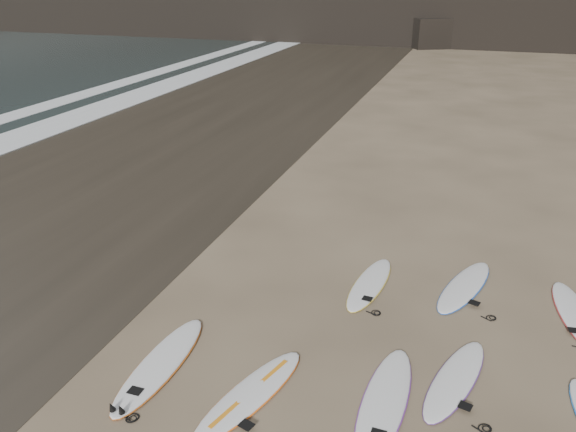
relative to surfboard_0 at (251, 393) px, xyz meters
name	(u,v)px	position (x,y,z in m)	size (l,w,h in m)	color
ground	(519,403)	(4.03, 1.17, -0.05)	(240.00, 240.00, 0.00)	#897559
wet_sand	(142,149)	(-8.97, 11.17, -0.04)	(12.00, 200.00, 0.01)	#383026
foam_near	(25,136)	(-14.47, 11.17, -0.02)	(2.20, 200.00, 0.05)	white
surfboard_0	(251,393)	(0.00, 0.00, 0.00)	(0.62, 2.57, 0.09)	white
surfboard_1	(385,400)	(2.05, 0.52, 0.00)	(0.66, 2.73, 0.10)	white
surfboard_2	(455,379)	(3.06, 1.40, 0.00)	(0.58, 2.41, 0.09)	white
surfboard_5	(370,283)	(1.14, 3.99, 0.00)	(0.58, 2.44, 0.09)	white
surfboard_6	(464,286)	(3.07, 4.52, 0.00)	(0.62, 2.58, 0.09)	white
surfboard_7	(575,313)	(5.17, 4.13, 0.00)	(0.59, 2.47, 0.09)	white
surfboard_11	(161,363)	(-1.74, 0.20, 0.00)	(0.66, 2.77, 0.10)	white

